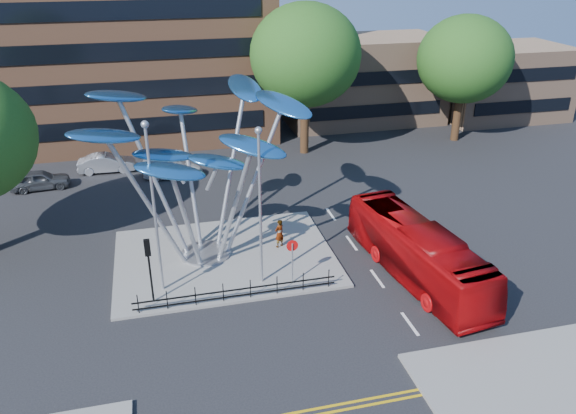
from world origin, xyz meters
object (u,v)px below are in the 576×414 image
object	(u,v)px
tree_far	(465,59)
leaf_sculpture	(196,139)
pedestrian	(279,233)
traffic_light_island	(148,258)
street_lamp_right	(260,194)
parked_car_mid	(107,163)
red_bus	(417,252)
street_lamp_left	(153,195)
parked_car_left	(40,180)
no_entry_sign_island	(292,254)
tree_right	(305,55)
parked_car_right	(173,169)

from	to	relation	value
tree_far	leaf_sculpture	bearing A→B (deg)	-147.52
pedestrian	traffic_light_island	bearing A→B (deg)	-1.76
street_lamp_right	pedestrian	bearing A→B (deg)	63.03
traffic_light_island	parked_car_mid	size ratio (longest dim) A/B	0.80
parked_car_mid	red_bus	bearing A→B (deg)	-138.43
street_lamp_left	traffic_light_island	bearing A→B (deg)	-116.57
tree_far	parked_car_left	xyz separation A→B (m)	(-34.45, -3.00, -6.41)
street_lamp_left	street_lamp_right	bearing A→B (deg)	-5.71
no_entry_sign_island	red_bus	world-z (taller)	red_bus
tree_right	parked_car_left	distance (m)	21.93
tree_right	tree_far	size ratio (longest dim) A/B	1.12
pedestrian	leaf_sculpture	bearing A→B (deg)	-34.22
red_bus	traffic_light_island	bearing A→B (deg)	169.62
red_bus	parked_car_left	xyz separation A→B (m)	(-20.95, 17.26, -0.81)
tree_right	tree_far	world-z (taller)	tree_right
street_lamp_left	pedestrian	size ratio (longest dim) A/B	5.14
red_bus	tree_far	bearing A→B (deg)	49.13
traffic_light_island	no_entry_sign_island	bearing A→B (deg)	0.13
street_lamp_right	parked_car_left	xyz separation A→B (m)	(-12.95, 16.00, -4.40)
street_lamp_right	red_bus	distance (m)	8.86
parked_car_left	traffic_light_island	bearing A→B (deg)	-161.35
tree_far	traffic_light_island	distance (m)	33.61
pedestrian	street_lamp_right	bearing A→B (deg)	33.11
no_entry_sign_island	parked_car_mid	bearing A→B (deg)	117.83
traffic_light_island	pedestrian	size ratio (longest dim) A/B	2.00
red_bus	parked_car_right	xyz separation A→B (m)	(-11.58, 17.26, -0.87)
tree_far	parked_car_right	bearing A→B (deg)	-173.19
tree_right	red_bus	world-z (taller)	tree_right
tree_right	tree_far	distance (m)	14.03
pedestrian	parked_car_right	xyz separation A→B (m)	(-5.29, 12.65, -0.37)
traffic_light_island	parked_car_left	size ratio (longest dim) A/B	0.84
street_lamp_right	traffic_light_island	size ratio (longest dim) A/B	2.42
traffic_light_island	parked_car_mid	xyz separation A→B (m)	(-2.95, 18.87, -1.91)
parked_car_right	parked_car_left	bearing A→B (deg)	95.95
traffic_light_island	parked_car_mid	bearing A→B (deg)	98.89
street_lamp_right	parked_car_right	bearing A→B (deg)	102.60
street_lamp_left	parked_car_left	xyz separation A→B (m)	(-7.95, 15.50, -4.66)
leaf_sculpture	pedestrian	bearing A→B (deg)	-4.31
tree_right	street_lamp_right	bearing A→B (deg)	-111.54
tree_far	parked_car_right	xyz separation A→B (m)	(-25.08, -2.99, -6.47)
street_lamp_left	traffic_light_island	distance (m)	2.96
street_lamp_left	parked_car_right	distance (m)	16.27
leaf_sculpture	no_entry_sign_island	distance (m)	7.71
street_lamp_right	parked_car_left	world-z (taller)	street_lamp_right
parked_car_mid	parked_car_right	distance (m)	5.41
no_entry_sign_island	red_bus	size ratio (longest dim) A/B	0.23
tree_far	street_lamp_left	xyz separation A→B (m)	(-26.50, -18.50, -1.75)
no_entry_sign_island	parked_car_right	distance (m)	17.30
leaf_sculpture	traffic_light_island	size ratio (longest dim) A/B	3.71
tree_right	parked_car_right	distance (m)	13.65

